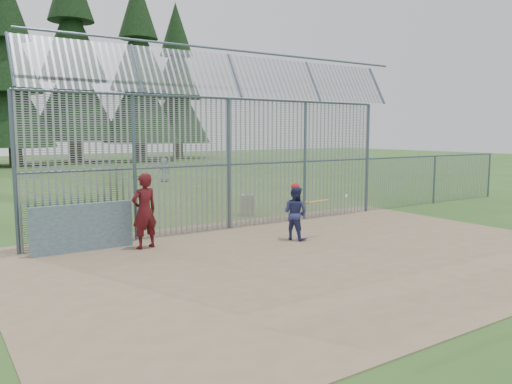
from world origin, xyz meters
TOP-DOWN VIEW (x-y plane):
  - ground at (0.00, 0.00)m, footprint 120.00×120.00m
  - dirt_infield at (0.00, -0.50)m, footprint 14.00×10.00m
  - dugout_wall at (-4.60, 2.90)m, footprint 2.50×0.12m
  - batter at (0.67, 1.05)m, footprint 0.77×0.87m
  - onlooker at (-3.19, 2.37)m, footprint 0.78×0.58m
  - bg_kid_standing at (4.12, 18.11)m, footprint 0.74×0.53m
  - bg_kid_seated at (1.81, 16.65)m, footprint 0.53×0.38m
  - batting_gear at (0.89, 1.00)m, footprint 1.81×0.46m
  - trash_can at (1.82, 5.33)m, footprint 0.56×0.56m
  - backstop_fence at (1.81, 3.43)m, footprint 20.09×0.81m
  - conifer_row at (1.93, 41.51)m, footprint 38.48×12.26m

SIDE VIEW (x-z plane):
  - ground at x=0.00m, z-range 0.00..0.00m
  - dirt_infield at x=0.00m, z-range 0.00..0.02m
  - trash_can at x=1.82m, z-range -0.03..0.79m
  - bg_kid_seated at x=1.81m, z-range 0.00..0.83m
  - dugout_wall at x=-4.60m, z-range 0.02..1.22m
  - bg_kid_standing at x=4.12m, z-range 0.00..1.44m
  - batter at x=0.67m, z-range 0.02..1.51m
  - onlooker at x=-3.19m, z-range 0.02..1.95m
  - batting_gear at x=0.89m, z-range 1.07..1.67m
  - backstop_fence at x=1.81m, z-range -0.29..5.01m
  - conifer_row at x=1.93m, z-range 0.73..20.93m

